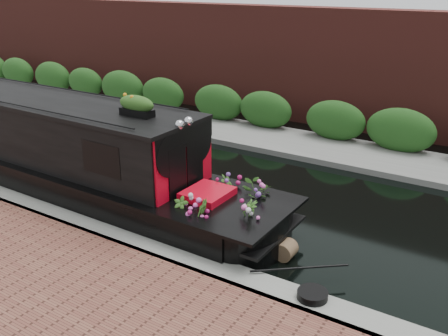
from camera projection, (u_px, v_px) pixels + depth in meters
The scene contains 8 objects.
ground at pixel (177, 180), 13.06m from camera, with size 80.00×80.00×0.00m, color black.
near_bank_coping at pixel (81, 230), 10.47m from camera, with size 40.00×0.60×0.50m, color gray.
far_bank_path at pixel (255, 138), 16.37m from camera, with size 40.00×2.40×0.34m, color slate.
far_hedge at pixel (268, 132), 17.08m from camera, with size 40.00×1.10×2.80m, color #1E4818.
far_brick_wall at pixel (294, 118), 18.73m from camera, with size 40.00×1.00×8.00m, color #59231E.
narrowboat at pixel (47, 153), 12.41m from camera, with size 12.52×2.31×2.93m.
rope_fender at pixel (286, 250), 9.36m from camera, with size 0.36×0.36×0.36m, color brown.
coiled_mooring_rope at pixel (313, 295), 7.83m from camera, with size 0.49×0.49×0.12m, color black.
Camera 1 is at (7.52, -9.52, 5.00)m, focal length 40.00 mm.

